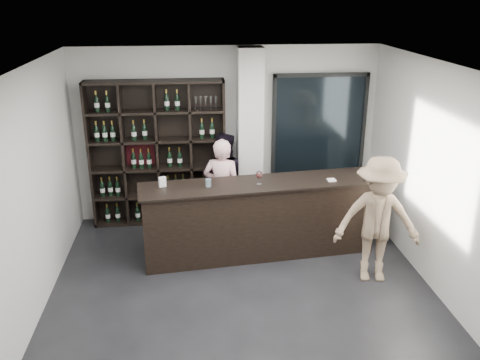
{
  "coord_description": "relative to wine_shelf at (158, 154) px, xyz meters",
  "views": [
    {
      "loc": [
        -0.62,
        -5.44,
        3.71
      ],
      "look_at": [
        0.05,
        1.1,
        1.25
      ],
      "focal_mm": 38.0,
      "sensor_mm": 36.0,
      "label": 1
    }
  ],
  "objects": [
    {
      "name": "card_stand",
      "position": [
        0.13,
        -1.32,
        0.0
      ],
      "size": [
        0.11,
        0.08,
        0.14
      ],
      "primitive_type": "cube",
      "rotation": [
        0.0,
        0.0,
        0.35
      ],
      "color": "white",
      "rests_on": "tasting_counter"
    },
    {
      "name": "floor",
      "position": [
        1.15,
        -2.57,
        -1.2
      ],
      "size": [
        5.0,
        5.5,
        0.01
      ],
      "primitive_type": "cube",
      "color": "black",
      "rests_on": "ground"
    },
    {
      "name": "taster_pink",
      "position": [
        1.0,
        -0.72,
        -0.39
      ],
      "size": [
        0.68,
        0.54,
        1.63
      ],
      "primitive_type": "imported",
      "rotation": [
        0.0,
        0.0,
        2.85
      ],
      "color": "beige",
      "rests_on": "floor"
    },
    {
      "name": "tasting_counter",
      "position": [
        1.5,
        -1.3,
        -0.63
      ],
      "size": [
        3.44,
        0.71,
        1.13
      ],
      "rotation": [
        0.0,
        0.0,
        0.1
      ],
      "color": "black",
      "rests_on": "floor"
    },
    {
      "name": "napkin_stack",
      "position": [
        2.54,
        -1.33,
        -0.06
      ],
      "size": [
        0.12,
        0.12,
        0.02
      ],
      "primitive_type": "cube",
      "rotation": [
        0.0,
        0.0,
        0.03
      ],
      "color": "white",
      "rests_on": "tasting_counter"
    },
    {
      "name": "wine_glass",
      "position": [
        1.48,
        -1.37,
        0.05
      ],
      "size": [
        0.12,
        0.12,
        0.22
      ],
      "primitive_type": null,
      "rotation": [
        0.0,
        0.0,
        -0.29
      ],
      "color": "white",
      "rests_on": "tasting_counter"
    },
    {
      "name": "glass_panel",
      "position": [
        2.7,
        0.12,
        0.2
      ],
      "size": [
        1.6,
        0.08,
        2.1
      ],
      "color": "black",
      "rests_on": "floor"
    },
    {
      "name": "spit_cup",
      "position": [
        0.77,
        -1.38,
        -0.01
      ],
      "size": [
        0.11,
        0.11,
        0.11
      ],
      "primitive_type": "cylinder",
      "rotation": [
        0.0,
        0.0,
        -0.42
      ],
      "color": "#A1BAC7",
      "rests_on": "tasting_counter"
    },
    {
      "name": "wine_shelf",
      "position": [
        0.0,
        0.0,
        0.0
      ],
      "size": [
        2.2,
        0.35,
        2.4
      ],
      "primitive_type": null,
      "color": "black",
      "rests_on": "floor"
    },
    {
      "name": "customer",
      "position": [
        2.95,
        -2.17,
        -0.33
      ],
      "size": [
        1.22,
        0.82,
        1.74
      ],
      "primitive_type": "imported",
      "rotation": [
        0.0,
        0.0,
        -0.16
      ],
      "color": "#8F7459",
      "rests_on": "floor"
    },
    {
      "name": "taster_black",
      "position": [
        1.05,
        -0.17,
        -0.41
      ],
      "size": [
        0.92,
        0.82,
        1.57
      ],
      "primitive_type": "imported",
      "rotation": [
        0.0,
        0.0,
        2.79
      ],
      "color": "black",
      "rests_on": "floor"
    },
    {
      "name": "structural_column",
      "position": [
        1.5,
        -0.1,
        0.25
      ],
      "size": [
        0.4,
        0.4,
        2.9
      ],
      "primitive_type": "cube",
      "color": "silver",
      "rests_on": "floor"
    }
  ]
}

